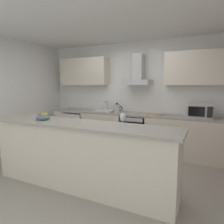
% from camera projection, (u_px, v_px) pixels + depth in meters
% --- Properties ---
extents(ground, '(5.80, 4.61, 0.02)m').
position_uv_depth(ground, '(102.00, 174.00, 3.66)').
color(ground, gray).
extents(ceiling, '(5.80, 4.61, 0.02)m').
position_uv_depth(ceiling, '(101.00, 20.00, 3.31)').
color(ceiling, white).
extents(wall_back, '(5.80, 0.12, 2.60)m').
position_uv_depth(wall_back, '(137.00, 95.00, 5.14)').
color(wall_back, white).
rests_on(wall_back, ground).
extents(wall_left, '(0.12, 4.61, 2.60)m').
position_uv_depth(wall_left, '(4.00, 97.00, 4.54)').
color(wall_left, white).
rests_on(wall_left, ground).
extents(backsplash_tile, '(4.08, 0.02, 0.66)m').
position_uv_depth(backsplash_tile, '(136.00, 98.00, 5.09)').
color(backsplash_tile, white).
extents(counter_back, '(4.22, 0.60, 0.90)m').
position_uv_depth(counter_back, '(131.00, 132.00, 4.92)').
color(counter_back, beige).
rests_on(counter_back, ground).
extents(counter_island, '(3.01, 0.64, 1.01)m').
position_uv_depth(counter_island, '(80.00, 155.00, 3.11)').
color(counter_island, beige).
rests_on(counter_island, ground).
extents(upper_cabinets, '(4.16, 0.32, 0.70)m').
position_uv_depth(upper_cabinets, '(134.00, 70.00, 4.86)').
color(upper_cabinets, beige).
extents(oven, '(0.60, 0.62, 0.80)m').
position_uv_depth(oven, '(135.00, 132.00, 4.85)').
color(oven, slate).
rests_on(oven, ground).
extents(refrigerator, '(0.58, 0.60, 0.85)m').
position_uv_depth(refrigerator, '(78.00, 127.00, 5.56)').
color(refrigerator, white).
rests_on(refrigerator, ground).
extents(microwave, '(0.50, 0.38, 0.30)m').
position_uv_depth(microwave, '(200.00, 111.00, 4.14)').
color(microwave, '#B7BABC').
rests_on(microwave, counter_back).
extents(sink, '(0.50, 0.40, 0.26)m').
position_uv_depth(sink, '(105.00, 110.00, 5.15)').
color(sink, silver).
rests_on(sink, counter_back).
extents(kettle, '(0.29, 0.15, 0.24)m').
position_uv_depth(kettle, '(117.00, 108.00, 4.94)').
color(kettle, '#B7BABC').
rests_on(kettle, counter_back).
extents(range_hood, '(0.62, 0.45, 0.72)m').
position_uv_depth(range_hood, '(138.00, 75.00, 4.79)').
color(range_hood, '#B7BABC').
extents(wine_glass, '(0.08, 0.08, 0.18)m').
position_uv_depth(wine_glass, '(123.00, 117.00, 2.83)').
color(wine_glass, silver).
rests_on(wine_glass, counter_island).
extents(fruit_bowl, '(0.22, 0.22, 0.13)m').
position_uv_depth(fruit_bowl, '(43.00, 117.00, 3.30)').
color(fruit_bowl, slate).
rests_on(fruit_bowl, counter_island).
extents(chopping_board, '(0.38, 0.28, 0.02)m').
position_uv_depth(chopping_board, '(155.00, 114.00, 4.56)').
color(chopping_board, tan).
rests_on(chopping_board, counter_back).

